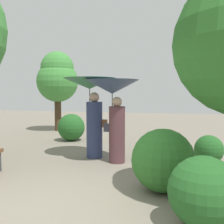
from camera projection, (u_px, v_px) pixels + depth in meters
ground_plane at (49, 208)px, 3.91m from camera, size 40.00×40.00×0.00m
person_left at (91, 99)px, 6.97m from camera, size 1.38×1.38×2.10m
person_right at (114, 100)px, 6.46m from camera, size 1.31×1.31×2.03m
tree_mid_left at (57, 77)px, 12.03m from camera, size 1.87×1.87×3.60m
bush_path_left at (204, 192)px, 3.33m from camera, size 0.91×0.91×0.91m
bush_path_right at (71, 127)px, 9.54m from camera, size 0.97×0.97×0.97m
bush_behind_bench at (209, 149)px, 6.39m from camera, size 0.70×0.70×0.70m
bush_far_side at (163, 160)px, 4.56m from camera, size 1.09×1.09×1.09m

